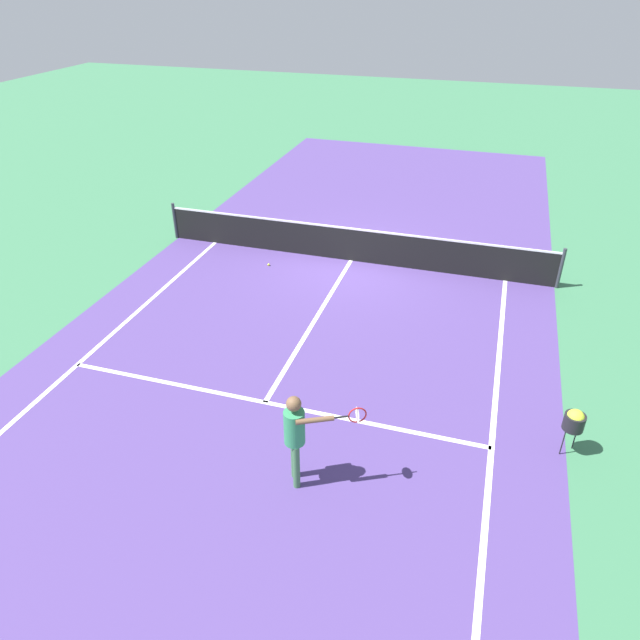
{
  "coord_description": "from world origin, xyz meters",
  "views": [
    {
      "loc": [
        3.5,
        -14.29,
        7.02
      ],
      "look_at": [
        0.59,
        -4.84,
        1.0
      ],
      "focal_mm": 33.03,
      "sensor_mm": 36.0,
      "label": 1
    }
  ],
  "objects": [
    {
      "name": "line_sideline_right",
      "position": [
        4.11,
        -5.95,
        0.0
      ],
      "size": [
        0.1,
        11.89,
        0.01
      ],
      "primitive_type": "cube",
      "color": "white",
      "rests_on": "ground_plane"
    },
    {
      "name": "ground_plane",
      "position": [
        0.0,
        0.0,
        0.0
      ],
      "size": [
        60.0,
        60.0,
        0.0
      ],
      "primitive_type": "plane",
      "color": "#38724C"
    },
    {
      "name": "player_near",
      "position": [
        1.21,
        -8.05,
        1.04
      ],
      "size": [
        1.18,
        0.56,
        1.68
      ],
      "color": "#3F7247",
      "rests_on": "ground_plane"
    },
    {
      "name": "line_sideline_left",
      "position": [
        -4.11,
        -5.95,
        0.0
      ],
      "size": [
        0.1,
        11.89,
        0.01
      ],
      "primitive_type": "cube",
      "color": "white",
      "rests_on": "ground_plane"
    },
    {
      "name": "tennis_ball_near_net",
      "position": [
        -2.05,
        -0.97,
        0.03
      ],
      "size": [
        0.07,
        0.07,
        0.07
      ],
      "primitive_type": "sphere",
      "color": "#CCE033",
      "rests_on": "ground_plane"
    },
    {
      "name": "court_surface_inbounds",
      "position": [
        0.0,
        0.0,
        0.0
      ],
      "size": [
        10.62,
        24.4,
        0.0
      ],
      "primitive_type": "cube",
      "color": "#4C387A",
      "rests_on": "ground_plane"
    },
    {
      "name": "line_center_service",
      "position": [
        0.0,
        -3.2,
        0.0
      ],
      "size": [
        0.1,
        6.4,
        0.01
      ],
      "primitive_type": "cube",
      "color": "white",
      "rests_on": "ground_plane"
    },
    {
      "name": "line_service_near",
      "position": [
        0.0,
        -6.4,
        0.0
      ],
      "size": [
        8.22,
        0.1,
        0.01
      ],
      "primitive_type": "cube",
      "color": "white",
      "rests_on": "ground_plane"
    },
    {
      "name": "net",
      "position": [
        0.0,
        0.0,
        0.49
      ],
      "size": [
        10.81,
        0.09,
        1.07
      ],
      "color": "#33383D",
      "rests_on": "ground_plane"
    },
    {
      "name": "ball_hopper",
      "position": [
        5.31,
        -6.1,
        0.68
      ],
      "size": [
        0.34,
        0.34,
        0.87
      ],
      "color": "black",
      "rests_on": "ground_plane"
    }
  ]
}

